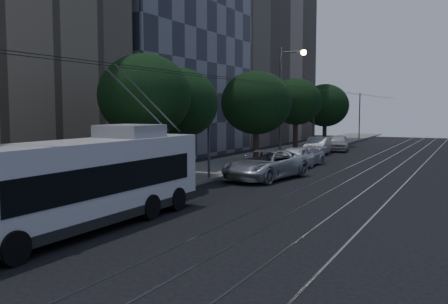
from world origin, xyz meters
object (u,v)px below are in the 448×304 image
object	(u,v)px
car_white_a	(295,158)
car_white_d	(338,143)
streetlamp_far	(285,92)
pickup_silver	(265,165)
car_white_c	(318,146)
trolleybus	(82,183)
car_white_b	(303,157)

from	to	relation	value
car_white_a	car_white_d	bearing A→B (deg)	91.73
car_white_d	streetlamp_far	bearing A→B (deg)	-109.85
car_white_a	streetlamp_far	distance (m)	7.65
pickup_silver	car_white_a	world-z (taller)	pickup_silver
streetlamp_far	car_white_c	bearing A→B (deg)	78.33
trolleybus	streetlamp_far	world-z (taller)	streetlamp_far
trolleybus	car_white_c	xyz separation A→B (m)	(-0.69, 29.97, -0.81)
car_white_d	streetlamp_far	size ratio (longest dim) A/B	0.53
car_white_c	car_white_d	bearing A→B (deg)	76.98
trolleybus	car_white_d	xyz separation A→B (m)	(-0.09, 34.85, -0.80)
pickup_silver	streetlamp_far	world-z (taller)	streetlamp_far
car_white_a	car_white_c	bearing A→B (deg)	96.45
pickup_silver	car_white_a	size ratio (longest dim) A/B	1.34
trolleybus	car_white_a	distance (m)	19.17
car_white_b	car_white_d	distance (m)	13.43
car_white_d	car_white_b	bearing A→B (deg)	-96.81
car_white_b	car_white_c	xyz separation A→B (m)	(-1.44, 8.52, 0.13)
car_white_a	car_white_b	distance (m)	2.33
trolleybus	streetlamp_far	xyz separation A→B (m)	(-1.79, 24.63, 3.76)
car_white_a	streetlamp_far	world-z (taller)	streetlamp_far
trolleybus	car_white_b	bearing A→B (deg)	88.35
trolleybus	car_white_d	size ratio (longest dim) A/B	2.51
car_white_b	pickup_silver	bearing A→B (deg)	-79.56
car_white_b	car_white_c	bearing A→B (deg)	108.79
trolleybus	pickup_silver	distance (m)	14.02
pickup_silver	streetlamp_far	distance (m)	11.89
trolleybus	car_white_b	xyz separation A→B (m)	(0.75, 21.45, -0.94)
car_white_c	streetlamp_far	world-z (taller)	streetlamp_far
car_white_b	trolleybus	bearing A→B (deg)	-82.81
pickup_silver	car_white_a	xyz separation A→B (m)	(0.00, 5.16, -0.07)
pickup_silver	streetlamp_far	bearing A→B (deg)	114.14
car_white_d	streetlamp_far	world-z (taller)	streetlamp_far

